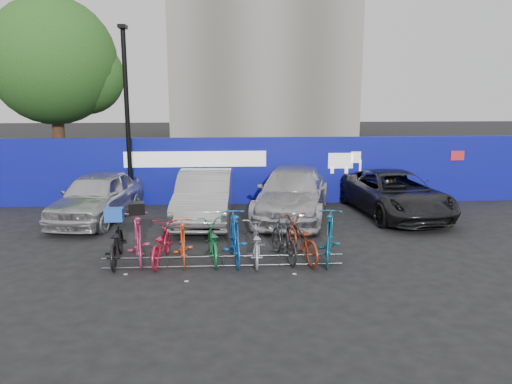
{
  "coord_description": "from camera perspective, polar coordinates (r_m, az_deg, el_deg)",
  "views": [
    {
      "loc": [
        0.1,
        -11.66,
        4.11
      ],
      "look_at": [
        0.91,
        2.0,
        1.25
      ],
      "focal_mm": 35.0,
      "sensor_mm": 36.0,
      "label": 1
    }
  ],
  "objects": [
    {
      "name": "hoarding",
      "position": [
        17.89,
        -3.66,
        2.43
      ],
      "size": [
        22.0,
        0.18,
        2.4
      ],
      "color": "navy",
      "rests_on": "ground"
    },
    {
      "name": "car_3",
      "position": [
        17.02,
        15.56,
        -0.16
      ],
      "size": [
        2.93,
        5.36,
        1.42
      ],
      "primitive_type": "imported",
      "rotation": [
        0.0,
        0.0,
        0.11
      ],
      "color": "black",
      "rests_on": "ground"
    },
    {
      "name": "car_1",
      "position": [
        15.72,
        -5.88,
        -0.52
      ],
      "size": [
        1.86,
        4.78,
        1.55
      ],
      "primitive_type": "imported",
      "rotation": [
        0.0,
        0.0,
        -0.05
      ],
      "color": "#9E9EA2",
      "rests_on": "ground"
    },
    {
      "name": "tree",
      "position": [
        22.8,
        -21.57,
        13.41
      ],
      "size": [
        5.4,
        5.2,
        7.8
      ],
      "color": "#382314",
      "rests_on": "ground"
    },
    {
      "name": "bike_8",
      "position": [
        12.21,
        5.16,
        -5.38
      ],
      "size": [
        1.14,
        2.07,
        1.03
      ],
      "primitive_type": "imported",
      "rotation": [
        0.0,
        0.0,
        3.39
      ],
      "color": "maroon",
      "rests_on": "ground"
    },
    {
      "name": "bike_2",
      "position": [
        12.2,
        -10.83,
        -5.82
      ],
      "size": [
        0.8,
        1.82,
        0.93
      ],
      "primitive_type": "imported",
      "rotation": [
        0.0,
        0.0,
        3.03
      ],
      "color": "red",
      "rests_on": "ground"
    },
    {
      "name": "bike_5",
      "position": [
        12.02,
        -2.44,
        -5.14
      ],
      "size": [
        0.74,
        2.08,
        1.22
      ],
      "primitive_type": "imported",
      "rotation": [
        0.0,
        0.0,
        3.22
      ],
      "color": "#1353AB",
      "rests_on": "ground"
    },
    {
      "name": "bike_7",
      "position": [
        12.15,
        3.19,
        -5.4
      ],
      "size": [
        0.87,
        1.8,
        1.04
      ],
      "primitive_type": "imported",
      "rotation": [
        0.0,
        0.0,
        3.37
      ],
      "color": "#242426",
      "rests_on": "ground"
    },
    {
      "name": "bike_0",
      "position": [
        12.43,
        -15.73,
        -5.48
      ],
      "size": [
        0.86,
        2.02,
        1.03
      ],
      "primitive_type": "imported",
      "rotation": [
        0.0,
        0.0,
        3.23
      ],
      "color": "black",
      "rests_on": "ground"
    },
    {
      "name": "bike_rack",
      "position": [
        11.74,
        -3.74,
        -7.88
      ],
      "size": [
        5.6,
        0.03,
        0.3
      ],
      "color": "#595B60",
      "rests_on": "ground"
    },
    {
      "name": "bike_9",
      "position": [
        12.21,
        8.41,
        -5.0
      ],
      "size": [
        1.05,
        2.11,
        1.22
      ],
      "primitive_type": "imported",
      "rotation": [
        0.0,
        0.0,
        2.89
      ],
      "color": "#115572",
      "rests_on": "ground"
    },
    {
      "name": "cargo_topcase",
      "position": [
        12.15,
        -13.49,
        -1.81
      ],
      "size": [
        0.43,
        0.4,
        0.27
      ],
      "primitive_type": "cube",
      "rotation": [
        0.0,
        0.0,
        0.19
      ],
      "color": "black",
      "rests_on": "bike_1"
    },
    {
      "name": "bike_6",
      "position": [
        12.03,
        -0.04,
        -5.86
      ],
      "size": [
        0.67,
        1.78,
        0.93
      ],
      "primitive_type": "imported",
      "rotation": [
        0.0,
        0.0,
        3.11
      ],
      "color": "#ABACB3",
      "rests_on": "ground"
    },
    {
      "name": "cargo_crate",
      "position": [
        12.25,
        -15.9,
        -2.5
      ],
      "size": [
        0.43,
        0.34,
        0.3
      ],
      "primitive_type": "cube",
      "rotation": [
        0.0,
        0.0,
        0.04
      ],
      "color": "blue",
      "rests_on": "bike_0"
    },
    {
      "name": "bike_4",
      "position": [
        12.19,
        -5.03,
        -5.63
      ],
      "size": [
        0.83,
        1.86,
        0.94
      ],
      "primitive_type": "imported",
      "rotation": [
        0.0,
        0.0,
        3.26
      ],
      "color": "#1D6A39",
      "rests_on": "ground"
    },
    {
      "name": "car_2",
      "position": [
        16.26,
        4.18,
        -0.09
      ],
      "size": [
        3.35,
        5.67,
        1.54
      ],
      "primitive_type": "imported",
      "rotation": [
        0.0,
        0.0,
        -0.24
      ],
      "color": "#BCBBC0",
      "rests_on": "ground"
    },
    {
      "name": "car_0",
      "position": [
        16.49,
        -17.73,
        -0.47
      ],
      "size": [
        2.55,
        4.74,
        1.53
      ],
      "primitive_type": "imported",
      "rotation": [
        0.0,
        0.0,
        -0.17
      ],
      "color": "#B7B7BC",
      "rests_on": "ground"
    },
    {
      "name": "bike_1",
      "position": [
        12.34,
        -13.33,
        -5.11
      ],
      "size": [
        0.98,
        2.05,
        1.18
      ],
      "primitive_type": "imported",
      "rotation": [
        0.0,
        0.0,
        3.36
      ],
      "color": "#C63968",
      "rests_on": "ground"
    },
    {
      "name": "bike_3",
      "position": [
        12.12,
        -8.38,
        -5.59
      ],
      "size": [
        0.68,
        1.76,
        1.03
      ],
      "primitive_type": "imported",
      "rotation": [
        0.0,
        0.0,
        3.26
      ],
      "color": "#E65526",
      "rests_on": "ground"
    },
    {
      "name": "ground",
      "position": [
        12.36,
        -3.72,
        -7.66
      ],
      "size": [
        100.0,
        100.0,
        0.0
      ],
      "primitive_type": "plane",
      "color": "black",
      "rests_on": "ground"
    },
    {
      "name": "lamppost",
      "position": [
        17.39,
        -14.51,
        8.66
      ],
      "size": [
        0.25,
        0.5,
        6.11
      ],
      "color": "black",
      "rests_on": "ground"
    }
  ]
}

